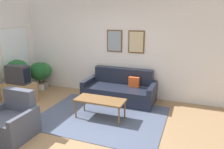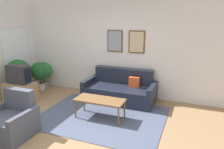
{
  "view_description": "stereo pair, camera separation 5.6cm",
  "coord_description": "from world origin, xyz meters",
  "px_view_note": "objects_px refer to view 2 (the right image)",
  "views": [
    {
      "loc": [
        2.22,
        -3.25,
        2.23
      ],
      "look_at": [
        0.41,
        1.52,
        0.85
      ],
      "focal_mm": 35.0,
      "sensor_mm": 36.0,
      "label": 1
    },
    {
      "loc": [
        2.27,
        -3.23,
        2.23
      ],
      "look_at": [
        0.41,
        1.52,
        0.85
      ],
      "focal_mm": 35.0,
      "sensor_mm": 36.0,
      "label": 2
    }
  ],
  "objects_px": {
    "tv": "(18,74)",
    "potted_plant_tall": "(19,73)",
    "coffee_table": "(100,101)",
    "armchair": "(11,122)",
    "couch": "(120,90)"
  },
  "relations": [
    {
      "from": "tv",
      "to": "potted_plant_tall",
      "type": "xyz_separation_m",
      "value": [
        -0.27,
        0.28,
        -0.06
      ]
    },
    {
      "from": "coffee_table",
      "to": "tv",
      "type": "distance_m",
      "value": 2.41
    },
    {
      "from": "armchair",
      "to": "coffee_table",
      "type": "bearing_deg",
      "value": 57.69
    },
    {
      "from": "armchair",
      "to": "potted_plant_tall",
      "type": "distance_m",
      "value": 2.23
    },
    {
      "from": "coffee_table",
      "to": "armchair",
      "type": "xyz_separation_m",
      "value": [
        -1.26,
        -1.28,
        -0.12
      ]
    },
    {
      "from": "couch",
      "to": "armchair",
      "type": "distance_m",
      "value": 2.8
    },
    {
      "from": "couch",
      "to": "coffee_table",
      "type": "xyz_separation_m",
      "value": [
        -0.07,
        -1.18,
        0.13
      ]
    },
    {
      "from": "coffee_table",
      "to": "armchair",
      "type": "relative_size",
      "value": 1.29
    },
    {
      "from": "potted_plant_tall",
      "to": "couch",
      "type": "bearing_deg",
      "value": 15.81
    },
    {
      "from": "armchair",
      "to": "potted_plant_tall",
      "type": "xyz_separation_m",
      "value": [
        -1.39,
        1.69,
        0.41
      ]
    },
    {
      "from": "couch",
      "to": "tv",
      "type": "relative_size",
      "value": 3.13
    },
    {
      "from": "tv",
      "to": "potted_plant_tall",
      "type": "bearing_deg",
      "value": 134.47
    },
    {
      "from": "couch",
      "to": "armchair",
      "type": "height_order",
      "value": "armchair"
    },
    {
      "from": "potted_plant_tall",
      "to": "coffee_table",
      "type": "bearing_deg",
      "value": -8.7
    },
    {
      "from": "armchair",
      "to": "potted_plant_tall",
      "type": "height_order",
      "value": "potted_plant_tall"
    }
  ]
}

